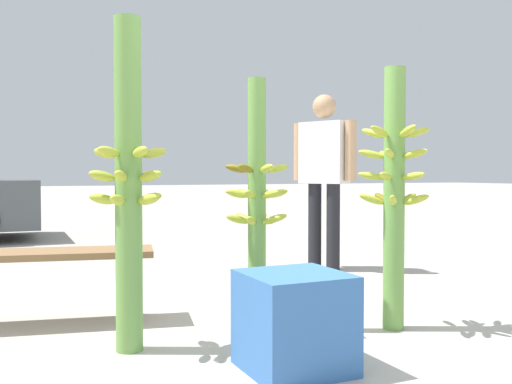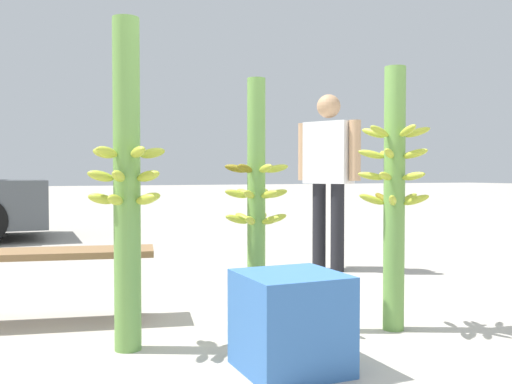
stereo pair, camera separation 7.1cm
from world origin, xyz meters
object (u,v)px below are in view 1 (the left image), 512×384
vendor_person (324,167)px  market_bench (54,264)px  banana_stalk_center (257,203)px  produce_crate (294,322)px  banana_stalk_right (394,192)px  banana_stalk_left (129,184)px

vendor_person → market_bench: vendor_person is taller
banana_stalk_center → produce_crate: (-0.12, -0.68, -0.52)m
vendor_person → banana_stalk_right: bearing=132.7°
banana_stalk_center → vendor_person: (1.44, 1.61, 0.23)m
banana_stalk_center → produce_crate: size_ratio=3.22×
banana_stalk_left → banana_stalk_right: (1.49, -0.24, -0.06)m
banana_stalk_center → banana_stalk_right: bearing=-22.4°
banana_stalk_right → produce_crate: bearing=-156.6°
banana_stalk_right → market_bench: bearing=152.3°
banana_stalk_right → market_bench: 2.07m
banana_stalk_left → vendor_person: banana_stalk_left is taller
banana_stalk_left → banana_stalk_right: 1.51m
vendor_person → produce_crate: 2.88m
banana_stalk_center → market_bench: banana_stalk_center is taller
banana_stalk_left → produce_crate: banana_stalk_left is taller
market_bench → banana_stalk_center: bearing=-18.8°
banana_stalk_center → market_bench: (-1.05, 0.64, -0.37)m
banana_stalk_right → produce_crate: banana_stalk_right is taller
vendor_person → banana_stalk_left: bearing=100.3°
banana_stalk_left → produce_crate: (0.63, -0.61, -0.63)m
banana_stalk_left → banana_stalk_right: size_ratio=1.12×
banana_stalk_center → market_bench: bearing=148.8°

